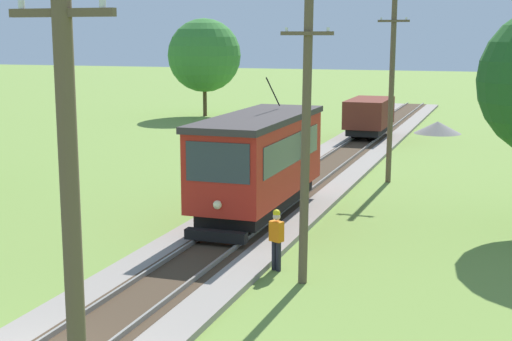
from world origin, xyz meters
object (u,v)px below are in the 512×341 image
Objects in this scene: red_tram at (259,160)px; tree_left_near at (204,55)px; utility_pole_near_tram at (306,140)px; track_worker at (276,237)px; utility_pole_mid at (391,90)px; freight_car at (369,116)px; utility_pole_foreground at (73,249)px; gravel_pile at (438,127)px.

tree_left_near reaches higher than red_tram.
red_tram is 1.13× the size of utility_pole_near_tram.
utility_pole_near_tram is at bearing 82.30° from track_worker.
tree_left_near is (-17.72, 37.05, 3.97)m from track_worker.
track_worker is 0.22× the size of tree_left_near.
utility_pole_near_tram is 0.92× the size of utility_pole_mid.
utility_pole_foreground is at bearing -85.13° from freight_car.
utility_pole_mid is 29.63m from tree_left_near.
freight_car reaches higher than track_worker.
red_tram is at bearing -110.87° from utility_pole_mid.
freight_car is (-0.00, 21.85, -0.64)m from red_tram.
utility_pole_foreground reaches higher than utility_pole_near_tram.
freight_car is 6.23m from gravel_pile.
utility_pole_foreground is (3.32, -38.97, 2.45)m from freight_car.
utility_pole_foreground is at bearing -69.02° from tree_left_near.
red_tram is 1.09× the size of utility_pole_foreground.
track_worker is 41.26m from tree_left_near.
track_worker is (2.33, -5.38, -1.21)m from red_tram.
utility_pole_near_tram is at bearing -90.00° from utility_pole_mid.
track_worker is (-0.99, -14.08, -3.21)m from utility_pole_mid.
gravel_pile is at bearing -158.14° from track_worker.
tree_left_near reaches higher than freight_car.
freight_car reaches higher than gravel_pile.
freight_car is 0.63× the size of utility_pole_mid.
red_tram is 7.06m from utility_pole_near_tram.
utility_pole_near_tram is 32.82m from gravel_pile.
red_tram is 5.99m from track_worker.
utility_pole_foreground is 2.46× the size of gravel_pile.
freight_car is 27.34m from track_worker.
utility_pole_foreground reaches higher than track_worker.
utility_pole_near_tram is 14.71m from utility_pole_mid.
utility_pole_near_tram is at bearing -61.08° from red_tram.
utility_pole_mid reaches higher than utility_pole_near_tram.
red_tram is at bearing -98.21° from gravel_pile.
track_worker is at bearing -85.10° from freight_car.
freight_car is 28.15m from utility_pole_near_tram.
utility_pole_foreground reaches higher than freight_car.
red_tram is 17.53m from utility_pole_foreground.
utility_pole_foreground is at bearing -90.00° from utility_pole_near_tram.
gravel_pile is (3.84, 26.62, -1.78)m from red_tram.
freight_car is 0.69× the size of utility_pole_near_tram.
freight_car is at bearing 94.87° from utility_pole_foreground.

